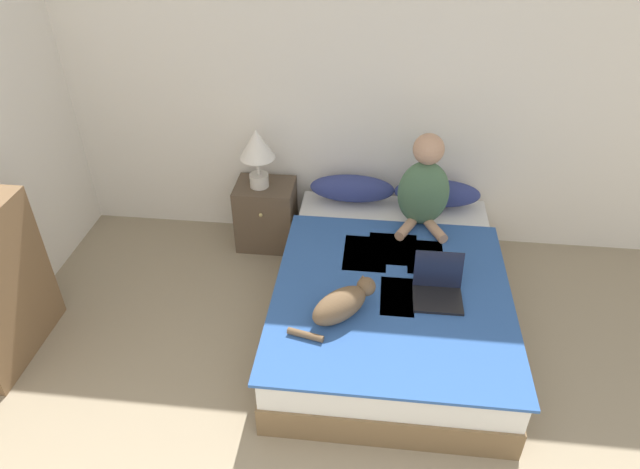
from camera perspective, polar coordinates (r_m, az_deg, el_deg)
name	(u,v)px	position (r m, az deg, el deg)	size (l,w,h in m)	color
wall_back	(393,82)	(4.16, 7.33, 14.87)	(5.83, 0.05, 2.55)	white
bed	(390,298)	(3.79, 7.02, -6.35)	(1.45, 1.98, 0.42)	brown
pillow_near	(352,188)	(4.30, 3.23, 4.62)	(0.63, 0.22, 0.20)	navy
pillow_far	(437,193)	(4.32, 11.63, 4.06)	(0.63, 0.22, 0.20)	navy
person_sitting	(424,187)	(3.98, 10.37, 4.72)	(0.36, 0.36, 0.69)	#476B4C
cat_tabby	(342,304)	(3.28, 2.24, -6.92)	(0.48, 0.44, 0.18)	brown
laptop_open	(438,289)	(3.50, 11.70, -5.36)	(0.29, 0.29, 0.25)	black
nightstand	(266,214)	(4.47, -5.40, 2.01)	(0.44, 0.38, 0.53)	brown
table_lamp	(257,148)	(4.18, -6.33, 8.56)	(0.26, 0.26, 0.46)	beige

